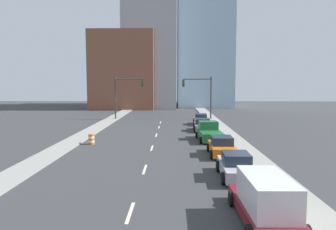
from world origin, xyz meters
name	(u,v)px	position (x,y,z in m)	size (l,w,h in m)	color
sidewalk_left	(115,117)	(-7.85, 49.68, 0.07)	(2.09, 99.37, 0.14)	gray
sidewalk_right	(209,117)	(7.85, 49.68, 0.07)	(2.09, 99.37, 0.14)	gray
lane_stripe_at_9m	(130,212)	(0.00, 9.44, 0.00)	(0.16, 2.40, 0.01)	beige
lane_stripe_at_17m	(145,169)	(0.00, 16.70, 0.00)	(0.16, 2.40, 0.01)	beige
lane_stripe_at_24m	(152,148)	(0.00, 23.85, 0.00)	(0.16, 2.40, 0.01)	beige
lane_stripe_at_31m	(156,135)	(0.00, 31.06, 0.00)	(0.16, 2.40, 0.01)	beige
lane_stripe_at_38m	(159,127)	(0.00, 37.60, 0.00)	(0.16, 2.40, 0.01)	beige
lane_stripe_at_43m	(161,122)	(0.00, 42.82, 0.00)	(0.16, 2.40, 0.01)	beige
building_brick_left	(125,71)	(-9.36, 72.21, 8.51)	(14.00, 16.00, 17.03)	brown
building_office_center	(152,43)	(-3.49, 76.21, 15.55)	(12.00, 20.00, 31.09)	#99999E
building_glass_right	(203,32)	(9.38, 80.21, 18.75)	(13.00, 20.00, 37.50)	#99B7CC
traffic_signal_left	(123,92)	(-5.99, 46.67, 4.36)	(4.59, 0.35, 6.72)	#38383D
traffic_signal_right	(203,92)	(6.47, 46.67, 4.36)	(4.59, 0.35, 6.72)	#38383D
traffic_barrel	(91,139)	(-5.76, 25.55, 0.47)	(0.56, 0.56, 0.95)	orange
box_truck_maroon	(265,201)	(5.60, 8.39, 0.95)	(2.24, 5.77, 1.99)	maroon
sedan_silver	(236,166)	(5.65, 14.87, 0.69)	(2.10, 4.50, 1.52)	#B2B2BC
sedan_orange	(222,147)	(5.71, 21.09, 0.68)	(2.13, 4.39, 1.50)	orange
pickup_truck_green	(209,133)	(5.46, 27.95, 0.75)	(2.57, 5.33, 1.84)	#1E6033
sedan_gray	(202,125)	(5.36, 34.51, 0.67)	(2.24, 4.34, 1.46)	slate
sedan_tan	(201,120)	(5.66, 40.58, 0.67)	(2.17, 4.41, 1.47)	tan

